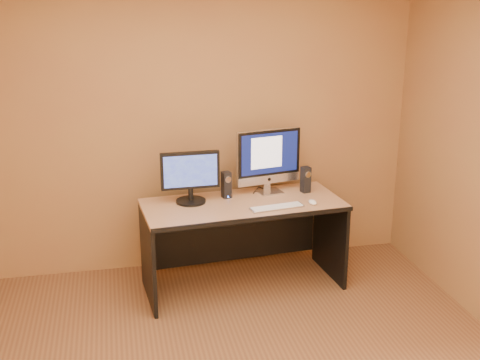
# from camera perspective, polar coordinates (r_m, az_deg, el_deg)

# --- Properties ---
(walls) EXTENTS (4.00, 4.00, 2.60)m
(walls) POSITION_cam_1_polar(r_m,az_deg,el_deg) (3.35, -0.45, -1.90)
(walls) COLOR olive
(walls) RESTS_ON ground
(desk) EXTENTS (1.68, 0.85, 0.75)m
(desk) POSITION_cam_1_polar(r_m,az_deg,el_deg) (5.06, 0.29, -6.19)
(desk) COLOR tan
(desk) RESTS_ON ground
(imac) EXTENTS (0.61, 0.32, 0.56)m
(imac) POSITION_cam_1_polar(r_m,az_deg,el_deg) (5.10, 2.86, 1.81)
(imac) COLOR silver
(imac) RESTS_ON desk
(second_monitor) EXTENTS (0.49, 0.25, 0.43)m
(second_monitor) POSITION_cam_1_polar(r_m,az_deg,el_deg) (4.88, -4.74, 0.24)
(second_monitor) COLOR black
(second_monitor) RESTS_ON desk
(speaker_left) EXTENTS (0.08, 0.09, 0.22)m
(speaker_left) POSITION_cam_1_polar(r_m,az_deg,el_deg) (5.01, -1.30, -0.46)
(speaker_left) COLOR black
(speaker_left) RESTS_ON desk
(speaker_right) EXTENTS (0.08, 0.09, 0.22)m
(speaker_right) POSITION_cam_1_polar(r_m,az_deg,el_deg) (5.18, 6.24, 0.04)
(speaker_right) COLOR black
(speaker_right) RESTS_ON desk
(keyboard) EXTENTS (0.45, 0.18, 0.02)m
(keyboard) POSITION_cam_1_polar(r_m,az_deg,el_deg) (4.81, 3.52, -2.59)
(keyboard) COLOR #AFAFB3
(keyboard) RESTS_ON desk
(mouse) EXTENTS (0.07, 0.11, 0.04)m
(mouse) POSITION_cam_1_polar(r_m,az_deg,el_deg) (4.92, 6.90, -2.09)
(mouse) COLOR white
(mouse) RESTS_ON desk
(cable_a) EXTENTS (0.10, 0.21, 0.01)m
(cable_a) POSITION_cam_1_polar(r_m,az_deg,el_deg) (5.22, 2.55, -0.95)
(cable_a) COLOR black
(cable_a) RESTS_ON desk
(cable_b) EXTENTS (0.09, 0.17, 0.01)m
(cable_b) POSITION_cam_1_polar(r_m,az_deg,el_deg) (5.22, 1.53, -0.96)
(cable_b) COLOR black
(cable_b) RESTS_ON desk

